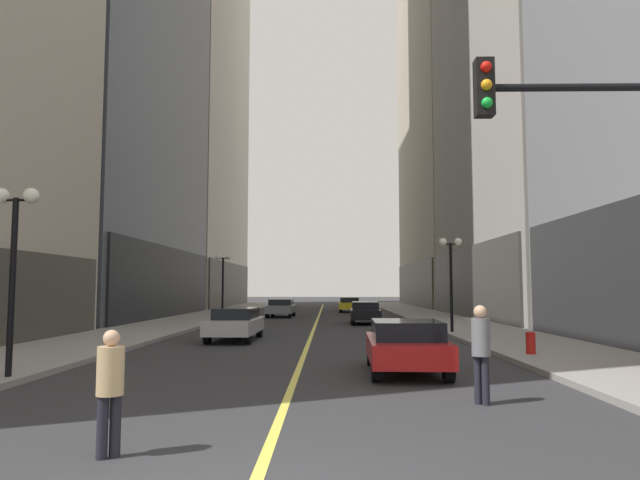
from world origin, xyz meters
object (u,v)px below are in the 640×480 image
car_silver (236,323)px  car_black (365,312)px  pedestrian_in_grey_suit (481,346)px  fire_hydrant_right (531,346)px  street_lamp_right_mid (451,264)px  car_red (406,344)px  street_lamp_left_far (223,271)px  car_grey (281,307)px  car_yellow (350,304)px  street_lamp_left_near (14,239)px  pedestrian_in_tan_trench (110,383)px  traffic_light_near_right (629,181)px

car_silver → car_black: size_ratio=1.05×
pedestrian_in_grey_suit → fire_hydrant_right: size_ratio=2.26×
street_lamp_right_mid → car_red: bearing=-107.2°
car_black → fire_hydrant_right: 17.29m
street_lamp_right_mid → car_black: bearing=113.3°
street_lamp_left_far → car_grey: bearing=47.7°
car_yellow → street_lamp_left_near: 39.61m
car_silver → street_lamp_left_near: bearing=-107.6°
car_black → street_lamp_left_far: street_lamp_left_far is taller
pedestrian_in_tan_trench → fire_hydrant_right: 13.56m
pedestrian_in_grey_suit → street_lamp_left_far: bearing=109.7°
car_silver → traffic_light_near_right: bearing=-60.7°
car_silver → car_black: same height
car_grey → car_silver: bearing=-90.8°
car_silver → street_lamp_right_mid: (9.43, 2.82, 2.54)m
car_grey → fire_hydrant_right: 26.91m
street_lamp_right_mid → fire_hydrant_right: street_lamp_right_mid is taller
car_red → traffic_light_near_right: (2.61, -5.97, 3.02)m
car_black → pedestrian_in_tan_trench: size_ratio=2.74×
car_silver → car_yellow: bearing=78.5°
car_red → street_lamp_right_mid: 12.62m
car_red → car_yellow: 36.84m
car_red → car_grey: 28.65m
car_red → street_lamp_right_mid: street_lamp_right_mid is taller
car_grey → pedestrian_in_grey_suit: (6.39, -31.96, 0.34)m
street_lamp_right_mid → traffic_light_near_right: bearing=-93.4°
car_black → street_lamp_left_far: bearing=155.3°
pedestrian_in_grey_suit → traffic_light_near_right: size_ratio=0.32×
car_grey → pedestrian_in_tan_trench: pedestrian_in_tan_trench is taller
street_lamp_left_near → street_lamp_right_mid: (12.80, 13.45, 0.00)m
car_grey → traffic_light_near_right: size_ratio=0.77×
car_grey → street_lamp_left_far: size_ratio=0.98×
pedestrian_in_tan_trench → traffic_light_near_right: traffic_light_near_right is taller
pedestrian_in_tan_trench → street_lamp_right_mid: street_lamp_right_mid is taller
car_grey → street_lamp_right_mid: size_ratio=0.98×
car_black → car_yellow: same height
car_yellow → pedestrian_in_grey_suit: size_ratio=2.49×
street_lamp_right_mid → car_grey: bearing=119.4°
car_silver → pedestrian_in_tan_trench: 16.25m
street_lamp_left_near → fire_hydrant_right: (13.30, 4.66, -2.86)m
car_yellow → street_lamp_right_mid: 25.45m
car_silver → pedestrian_in_grey_suit: pedestrian_in_grey_suit is taller
street_lamp_left_near → street_lamp_left_far: (0.00, 25.78, 0.00)m
pedestrian_in_grey_suit → fire_hydrant_right: (3.29, 6.85, -0.66)m
street_lamp_right_mid → street_lamp_left_near: bearing=-133.6°
car_silver → car_grey: bearing=89.2°
street_lamp_left_far → car_yellow: bearing=54.6°
street_lamp_left_near → car_black: bearing=66.5°
car_yellow → fire_hydrant_right: 34.10m
traffic_light_near_right → pedestrian_in_tan_trench: bearing=-170.2°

